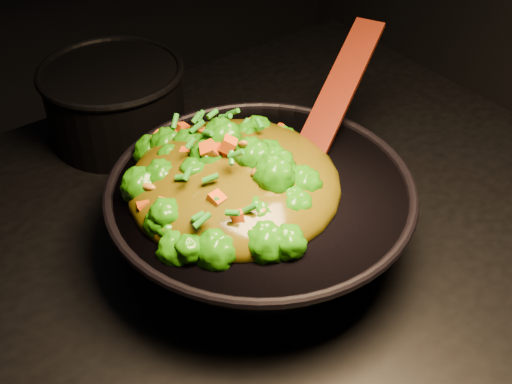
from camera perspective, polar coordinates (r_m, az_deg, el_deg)
wok at (r=0.89m, az=0.38°, el=-2.38°), size 0.47×0.47×0.11m
stir_fry at (r=0.82m, az=-2.03°, el=3.08°), size 0.35×0.35×0.10m
spatula at (r=0.95m, az=7.08°, el=8.37°), size 0.28×0.17×0.12m
back_pot at (r=1.14m, az=-12.37°, el=7.80°), size 0.29×0.29×0.13m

